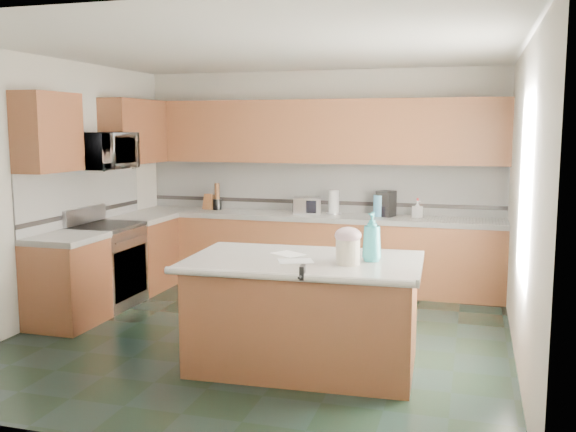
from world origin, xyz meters
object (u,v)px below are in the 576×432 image
(treat_jar, at_px, (348,252))
(toaster_oven, at_px, (307,206))
(island_top, at_px, (304,262))
(coffee_maker, at_px, (386,204))
(knife_block, at_px, (209,202))
(island_base, at_px, (304,316))
(soap_bottle_island, at_px, (372,237))

(treat_jar, relative_size, toaster_oven, 0.58)
(island_top, distance_m, coffee_maker, 2.77)
(island_top, xyz_separation_m, toaster_oven, (-0.69, 2.72, 0.13))
(knife_block, distance_m, toaster_oven, 1.33)
(island_base, height_order, island_top, island_top)
(toaster_oven, bearing_deg, treat_jar, -86.77)
(island_top, xyz_separation_m, soap_bottle_island, (0.55, 0.05, 0.23))
(island_top, height_order, coffee_maker, coffee_maker)
(treat_jar, bearing_deg, toaster_oven, 122.28)
(knife_block, relative_size, toaster_oven, 0.59)
(island_base, relative_size, soap_bottle_island, 4.56)
(island_top, height_order, soap_bottle_island, soap_bottle_island)
(coffee_maker, bearing_deg, toaster_oven, -157.30)
(island_top, bearing_deg, soap_bottle_island, 2.13)
(knife_block, bearing_deg, soap_bottle_island, -40.20)
(toaster_oven, distance_m, coffee_maker, 0.99)
(treat_jar, bearing_deg, soap_bottle_island, 59.13)
(knife_block, relative_size, coffee_maker, 0.66)
(soap_bottle_island, relative_size, toaster_oven, 1.16)
(soap_bottle_island, bearing_deg, island_base, -165.68)
(soap_bottle_island, xyz_separation_m, knife_block, (-2.56, 2.68, -0.10))
(coffee_maker, bearing_deg, knife_block, -158.30)
(island_top, height_order, toaster_oven, toaster_oven)
(island_base, xyz_separation_m, knife_block, (-2.02, 2.72, 0.59))
(treat_jar, distance_m, soap_bottle_island, 0.26)
(island_top, xyz_separation_m, treat_jar, (0.38, -0.13, 0.13))
(island_base, xyz_separation_m, soap_bottle_island, (0.55, 0.05, 0.69))
(toaster_oven, bearing_deg, coffee_maker, -15.70)
(island_top, bearing_deg, toaster_oven, 101.58)
(island_base, distance_m, island_top, 0.46)
(treat_jar, height_order, knife_block, knife_block)
(island_top, bearing_deg, treat_jar, -21.27)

